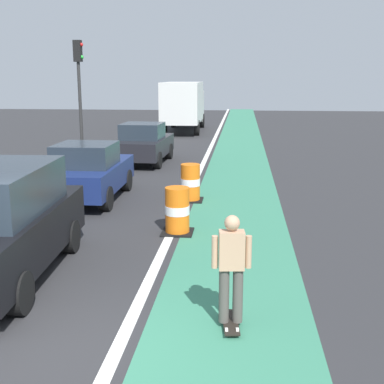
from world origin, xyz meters
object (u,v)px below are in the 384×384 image
(traffic_light_corner, at_px, (79,78))
(delivery_truck_down_block, at_px, (184,103))
(skateboarder_on_lane, at_px, (231,268))
(parked_suv_nearest, at_px, (0,223))
(parked_sedan_second, at_px, (88,172))
(traffic_barrel_mid, at_px, (190,183))
(traffic_barrel_front, at_px, (177,211))
(parked_sedan_third, at_px, (144,144))

(traffic_light_corner, bearing_deg, delivery_truck_down_block, 74.63)
(skateboarder_on_lane, xyz_separation_m, parked_suv_nearest, (-4.15, 1.47, 0.12))
(parked_sedan_second, relative_size, traffic_barrel_mid, 3.77)
(parked_suv_nearest, distance_m, parked_sedan_second, 6.04)
(parked_sedan_second, distance_m, traffic_light_corner, 8.56)
(parked_suv_nearest, height_order, traffic_light_corner, traffic_light_corner)
(parked_sedan_second, bearing_deg, traffic_light_corner, 108.77)
(delivery_truck_down_block, xyz_separation_m, traffic_light_corner, (-3.23, -11.75, 1.65))
(parked_suv_nearest, relative_size, traffic_barrel_mid, 4.31)
(traffic_barrel_mid, bearing_deg, traffic_light_corner, 126.75)
(traffic_barrel_front, relative_size, traffic_light_corner, 0.21)
(traffic_light_corner, bearing_deg, parked_sedan_third, -19.80)
(skateboarder_on_lane, height_order, delivery_truck_down_block, delivery_truck_down_block)
(parked_sedan_third, distance_m, traffic_light_corner, 4.15)
(delivery_truck_down_block, bearing_deg, traffic_barrel_mid, -82.93)
(traffic_barrel_front, distance_m, delivery_truck_down_block, 22.65)
(skateboarder_on_lane, relative_size, parked_sedan_second, 0.41)
(parked_sedan_third, bearing_deg, traffic_barrel_mid, -67.85)
(parked_suv_nearest, bearing_deg, traffic_barrel_front, 46.91)
(traffic_barrel_front, bearing_deg, parked_sedan_third, 105.31)
(parked_sedan_third, xyz_separation_m, traffic_barrel_mid, (2.62, -6.45, -0.30))
(skateboarder_on_lane, height_order, traffic_barrel_mid, skateboarder_on_lane)
(traffic_barrel_mid, bearing_deg, skateboarder_on_lane, -79.90)
(traffic_light_corner, bearing_deg, traffic_barrel_front, -62.29)
(parked_suv_nearest, xyz_separation_m, traffic_light_corner, (-2.84, 13.73, 2.47))
(parked_sedan_third, height_order, traffic_light_corner, traffic_light_corner)
(parked_sedan_third, distance_m, delivery_truck_down_block, 12.87)
(parked_sedan_third, relative_size, traffic_light_corner, 0.82)
(parked_suv_nearest, bearing_deg, skateboarder_on_lane, -19.56)
(parked_suv_nearest, relative_size, delivery_truck_down_block, 0.61)
(parked_sedan_second, relative_size, traffic_light_corner, 0.81)
(skateboarder_on_lane, distance_m, traffic_barrel_mid, 7.81)
(traffic_barrel_mid, bearing_deg, parked_suv_nearest, -114.13)
(traffic_barrel_mid, distance_m, delivery_truck_down_block, 19.47)
(traffic_barrel_front, bearing_deg, delivery_truck_down_block, 96.12)
(parked_sedan_third, xyz_separation_m, delivery_truck_down_block, (0.23, 12.83, 1.01))
(parked_sedan_third, bearing_deg, skateboarder_on_lane, -74.22)
(parked_sedan_second, xyz_separation_m, parked_sedan_third, (0.38, 6.62, 0.00))
(skateboarder_on_lane, height_order, parked_suv_nearest, parked_suv_nearest)
(parked_sedan_third, bearing_deg, traffic_barrel_front, -74.69)
(parked_suv_nearest, xyz_separation_m, traffic_barrel_mid, (2.78, 6.21, -0.50))
(parked_sedan_second, distance_m, traffic_barrel_front, 4.30)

